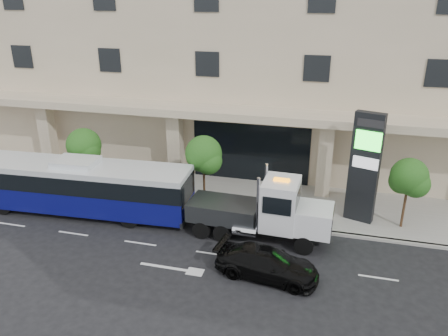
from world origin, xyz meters
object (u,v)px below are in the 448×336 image
object	(u,v)px
signage_pylon	(364,168)
black_sedan	(267,263)
city_bus	(79,186)
tow_truck	(266,212)

from	to	relation	value
signage_pylon	black_sedan	bearing A→B (deg)	-105.32
city_bus	tow_truck	world-z (taller)	tow_truck
tow_truck	signage_pylon	world-z (taller)	signage_pylon
city_bus	signage_pylon	distance (m)	16.44
city_bus	tow_truck	xyz separation A→B (m)	(11.20, -0.27, -0.11)
city_bus	signage_pylon	bearing A→B (deg)	7.26
city_bus	tow_truck	bearing A→B (deg)	-4.45
city_bus	black_sedan	xyz separation A→B (m)	(11.84, -3.59, -1.03)
city_bus	black_sedan	world-z (taller)	city_bus
tow_truck	black_sedan	world-z (taller)	tow_truck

